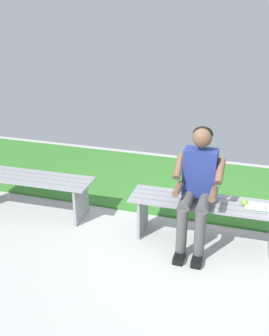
{
  "coord_description": "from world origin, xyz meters",
  "views": [
    {
      "loc": [
        -0.4,
        3.77,
        2.41
      ],
      "look_at": [
        0.75,
        0.15,
        0.83
      ],
      "focal_mm": 42.09,
      "sensor_mm": 36.0,
      "label": 1
    }
  ],
  "objects_px": {
    "bench_far": "(30,186)",
    "book_open": "(265,208)",
    "person_seated": "(198,184)",
    "apple": "(245,202)",
    "bench_near": "(206,211)"
  },
  "relations": [
    {
      "from": "person_seated",
      "to": "apple",
      "type": "height_order",
      "value": "person_seated"
    },
    {
      "from": "apple",
      "to": "book_open",
      "type": "bearing_deg",
      "value": 178.22
    },
    {
      "from": "bench_near",
      "to": "apple",
      "type": "bearing_deg",
      "value": -175.62
    },
    {
      "from": "bench_far",
      "to": "book_open",
      "type": "bearing_deg",
      "value": -179.52
    },
    {
      "from": "bench_near",
      "to": "book_open",
      "type": "xyz_separation_m",
      "value": [
        -0.6,
        -0.02,
        0.13
      ]
    },
    {
      "from": "bench_far",
      "to": "apple",
      "type": "relative_size",
      "value": 21.9
    },
    {
      "from": "person_seated",
      "to": "apple",
      "type": "distance_m",
      "value": 0.54
    },
    {
      "from": "bench_far",
      "to": "bench_near",
      "type": "bearing_deg",
      "value": -180.0
    },
    {
      "from": "bench_far",
      "to": "person_seated",
      "type": "relative_size",
      "value": 1.25
    },
    {
      "from": "bench_near",
      "to": "apple",
      "type": "height_order",
      "value": "apple"
    },
    {
      "from": "person_seated",
      "to": "apple",
      "type": "relative_size",
      "value": 17.55
    },
    {
      "from": "bench_near",
      "to": "apple",
      "type": "distance_m",
      "value": 0.42
    },
    {
      "from": "bench_near",
      "to": "book_open",
      "type": "bearing_deg",
      "value": -177.77
    },
    {
      "from": "bench_near",
      "to": "bench_far",
      "type": "bearing_deg",
      "value": 0.0
    },
    {
      "from": "bench_far",
      "to": "apple",
      "type": "height_order",
      "value": "apple"
    }
  ]
}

